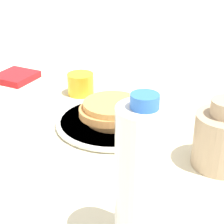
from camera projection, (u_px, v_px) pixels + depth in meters
ground_plane at (120, 129)px, 0.86m from camera, size 4.00×4.00×0.00m
plate at (112, 122)px, 0.88m from camera, size 0.26×0.26×0.01m
pancake_stack at (111, 111)px, 0.86m from camera, size 0.15×0.15×0.05m
juice_glass at (81, 84)px, 1.03m from camera, size 0.07×0.07×0.06m
cream_jug at (223, 138)px, 0.71m from camera, size 0.11×0.11×0.14m
water_bottle_mid at (141, 180)px, 0.50m from camera, size 0.07×0.07×0.24m
napkin at (16, 77)px, 1.13m from camera, size 0.12×0.13×0.02m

